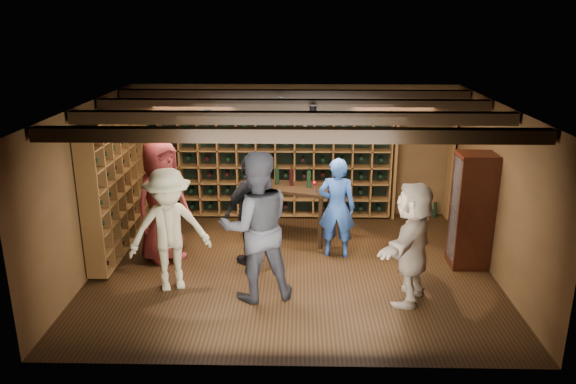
{
  "coord_description": "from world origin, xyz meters",
  "views": [
    {
      "loc": [
        0.11,
        -7.84,
        3.74
      ],
      "look_at": [
        -0.06,
        0.2,
        1.17
      ],
      "focal_mm": 35.0,
      "sensor_mm": 36.0,
      "label": 1
    }
  ],
  "objects_px": {
    "guest_khaki": "(169,230)",
    "guest_beige": "(412,243)",
    "guest_woman_black": "(252,211)",
    "guest_red_floral": "(162,202)",
    "tasting_table": "(293,193)",
    "display_cabinet": "(471,213)",
    "man_blue_shirt": "(337,208)",
    "man_grey_suit": "(256,227)"
  },
  "relations": [
    {
      "from": "guest_red_floral",
      "to": "guest_woman_black",
      "type": "height_order",
      "value": "guest_red_floral"
    },
    {
      "from": "display_cabinet",
      "to": "guest_red_floral",
      "type": "xyz_separation_m",
      "value": [
        -4.73,
        0.11,
        0.11
      ]
    },
    {
      "from": "guest_red_floral",
      "to": "guest_woman_black",
      "type": "xyz_separation_m",
      "value": [
        1.4,
        -0.09,
        -0.12
      ]
    },
    {
      "from": "guest_khaki",
      "to": "tasting_table",
      "type": "relative_size",
      "value": 1.27
    },
    {
      "from": "man_blue_shirt",
      "to": "tasting_table",
      "type": "relative_size",
      "value": 1.17
    },
    {
      "from": "man_blue_shirt",
      "to": "guest_beige",
      "type": "height_order",
      "value": "guest_beige"
    },
    {
      "from": "display_cabinet",
      "to": "guest_khaki",
      "type": "distance_m",
      "value": 4.49
    },
    {
      "from": "tasting_table",
      "to": "display_cabinet",
      "type": "bearing_deg",
      "value": -1.38
    },
    {
      "from": "guest_red_floral",
      "to": "tasting_table",
      "type": "height_order",
      "value": "guest_red_floral"
    },
    {
      "from": "guest_woman_black",
      "to": "man_grey_suit",
      "type": "bearing_deg",
      "value": 57.09
    },
    {
      "from": "display_cabinet",
      "to": "guest_woman_black",
      "type": "distance_m",
      "value": 3.33
    },
    {
      "from": "guest_red_floral",
      "to": "tasting_table",
      "type": "xyz_separation_m",
      "value": [
        2.01,
        0.9,
        -0.14
      ]
    },
    {
      "from": "guest_woman_black",
      "to": "guest_beige",
      "type": "relative_size",
      "value": 1.01
    },
    {
      "from": "guest_khaki",
      "to": "guest_beige",
      "type": "height_order",
      "value": "guest_khaki"
    },
    {
      "from": "guest_khaki",
      "to": "display_cabinet",
      "type": "bearing_deg",
      "value": -9.02
    },
    {
      "from": "man_grey_suit",
      "to": "tasting_table",
      "type": "distance_m",
      "value": 2.16
    },
    {
      "from": "man_grey_suit",
      "to": "tasting_table",
      "type": "bearing_deg",
      "value": -117.27
    },
    {
      "from": "man_grey_suit",
      "to": "guest_red_floral",
      "type": "distance_m",
      "value": 1.96
    },
    {
      "from": "display_cabinet",
      "to": "man_blue_shirt",
      "type": "bearing_deg",
      "value": 170.78
    },
    {
      "from": "man_grey_suit",
      "to": "guest_red_floral",
      "type": "bearing_deg",
      "value": -52.64
    },
    {
      "from": "man_blue_shirt",
      "to": "guest_woman_black",
      "type": "height_order",
      "value": "guest_woman_black"
    },
    {
      "from": "guest_khaki",
      "to": "man_grey_suit",
      "type": "bearing_deg",
      "value": -30.84
    },
    {
      "from": "guest_woman_black",
      "to": "tasting_table",
      "type": "height_order",
      "value": "guest_woman_black"
    },
    {
      "from": "man_grey_suit",
      "to": "guest_khaki",
      "type": "distance_m",
      "value": 1.25
    },
    {
      "from": "display_cabinet",
      "to": "guest_khaki",
      "type": "bearing_deg",
      "value": -168.92
    },
    {
      "from": "man_blue_shirt",
      "to": "guest_woman_black",
      "type": "relative_size",
      "value": 0.95
    },
    {
      "from": "man_grey_suit",
      "to": "guest_red_floral",
      "type": "xyz_separation_m",
      "value": [
        -1.55,
        1.2,
        -0.06
      ]
    },
    {
      "from": "guest_khaki",
      "to": "guest_beige",
      "type": "relative_size",
      "value": 1.05
    },
    {
      "from": "man_grey_suit",
      "to": "guest_woman_black",
      "type": "distance_m",
      "value": 1.14
    },
    {
      "from": "man_blue_shirt",
      "to": "guest_red_floral",
      "type": "height_order",
      "value": "guest_red_floral"
    },
    {
      "from": "display_cabinet",
      "to": "guest_red_floral",
      "type": "distance_m",
      "value": 4.73
    },
    {
      "from": "display_cabinet",
      "to": "tasting_table",
      "type": "relative_size",
      "value": 1.27
    },
    {
      "from": "man_grey_suit",
      "to": "guest_beige",
      "type": "bearing_deg",
      "value": 163.56
    },
    {
      "from": "man_blue_shirt",
      "to": "man_grey_suit",
      "type": "xyz_separation_m",
      "value": [
        -1.16,
        -1.42,
        0.22
      ]
    },
    {
      "from": "guest_woman_black",
      "to": "tasting_table",
      "type": "xyz_separation_m",
      "value": [
        0.61,
        0.99,
        -0.03
      ]
    },
    {
      "from": "guest_red_floral",
      "to": "tasting_table",
      "type": "relative_size",
      "value": 1.4
    },
    {
      "from": "man_grey_suit",
      "to": "guest_khaki",
      "type": "bearing_deg",
      "value": -25.59
    },
    {
      "from": "man_blue_shirt",
      "to": "guest_beige",
      "type": "bearing_deg",
      "value": 129.06
    },
    {
      "from": "display_cabinet",
      "to": "guest_woman_black",
      "type": "relative_size",
      "value": 1.03
    },
    {
      "from": "guest_woman_black",
      "to": "guest_beige",
      "type": "height_order",
      "value": "guest_woman_black"
    },
    {
      "from": "guest_khaki",
      "to": "guest_beige",
      "type": "distance_m",
      "value": 3.31
    },
    {
      "from": "display_cabinet",
      "to": "guest_woman_black",
      "type": "bearing_deg",
      "value": 179.7
    }
  ]
}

